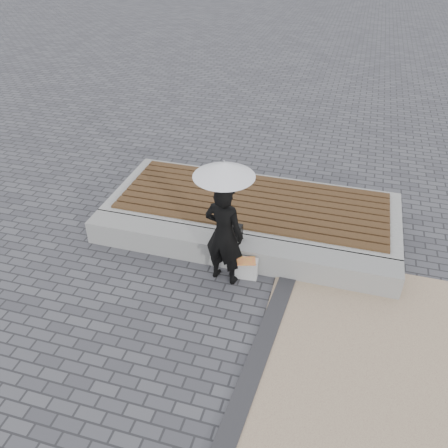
# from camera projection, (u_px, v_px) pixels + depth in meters

# --- Properties ---
(ground) EXTENTS (80.00, 80.00, 0.00)m
(ground) POSITION_uv_depth(u_px,v_px,m) (204.00, 334.00, 6.18)
(ground) COLOR #515156
(ground) RESTS_ON ground
(edging_band) EXTENTS (0.61, 5.20, 0.04)m
(edging_band) POSITION_uv_depth(u_px,v_px,m) (251.00, 377.00, 5.61)
(edging_band) COLOR #303033
(edging_band) RESTS_ON ground
(seating_ledge) EXTENTS (5.00, 0.45, 0.40)m
(seating_ledge) POSITION_uv_depth(u_px,v_px,m) (236.00, 251.00, 7.33)
(seating_ledge) COLOR gray
(seating_ledge) RESTS_ON ground
(timber_platform) EXTENTS (5.00, 2.00, 0.40)m
(timber_platform) POSITION_uv_depth(u_px,v_px,m) (253.00, 211.00, 8.28)
(timber_platform) COLOR #AFAFA9
(timber_platform) RESTS_ON ground
(timber_decking) EXTENTS (4.60, 1.80, 0.04)m
(timber_decking) POSITION_uv_depth(u_px,v_px,m) (253.00, 200.00, 8.15)
(timber_decking) COLOR brown
(timber_decking) RESTS_ON timber_platform
(woman) EXTENTS (0.66, 0.50, 1.64)m
(woman) POSITION_uv_depth(u_px,v_px,m) (224.00, 234.00, 6.65)
(woman) COLOR black
(woman) RESTS_ON ground
(parasol) EXTENTS (0.84, 0.84, 1.07)m
(parasol) POSITION_uv_depth(u_px,v_px,m) (224.00, 169.00, 6.05)
(parasol) COLOR #A2A2A6
(parasol) RESTS_ON ground
(handbag) EXTENTS (0.38, 0.16, 0.26)m
(handbag) POSITION_uv_depth(u_px,v_px,m) (231.00, 231.00, 7.21)
(handbag) COLOR black
(handbag) RESTS_ON seating_ledge
(canvas_tote) EXTENTS (0.34, 0.16, 0.35)m
(canvas_tote) POSITION_uv_depth(u_px,v_px,m) (247.00, 268.00, 7.03)
(canvas_tote) COLOR beige
(canvas_tote) RESTS_ON ground
(magazine) EXTENTS (0.33, 0.28, 0.01)m
(magazine) POSITION_uv_depth(u_px,v_px,m) (246.00, 261.00, 6.89)
(magazine) COLOR red
(magazine) RESTS_ON canvas_tote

